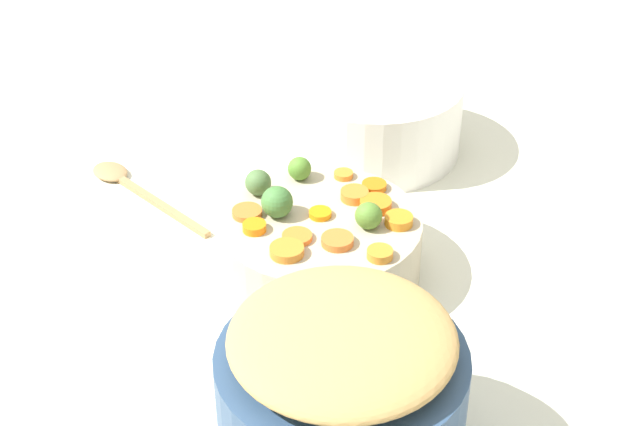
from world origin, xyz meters
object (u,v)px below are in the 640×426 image
wooden_spoon (128,183)px  serving_bowl_carrots (320,247)px  metal_pot (341,414)px  casserole_dish (375,116)px

wooden_spoon → serving_bowl_carrots: bearing=-94.6°
serving_bowl_carrots → metal_pot: metal_pot is taller
metal_pot → casserole_dish: size_ratio=0.91×
metal_pot → casserole_dish: bearing=26.0°
serving_bowl_carrots → metal_pot: bearing=-144.7°
serving_bowl_carrots → casserole_dish: bearing=16.8°
serving_bowl_carrots → wooden_spoon: serving_bowl_carrots is taller
wooden_spoon → casserole_dish: (0.27, -0.25, 0.05)m
metal_pot → wooden_spoon: metal_pot is taller
serving_bowl_carrots → wooden_spoon: size_ratio=0.99×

